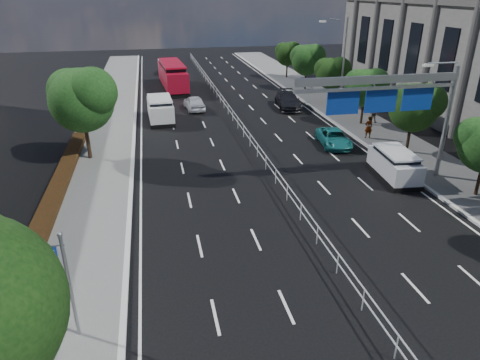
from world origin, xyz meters
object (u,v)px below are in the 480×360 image
object	(u,v)px
white_minivan	(160,110)
parked_car_dark	(288,101)
pedestrian_a	(369,127)
pedestrian_b	(373,114)
toilet_sign	(52,270)
near_car_dark	(166,69)
overhead_gantry	(394,95)
parked_car_teal	(334,138)
red_bus	(173,75)
silver_minivan	(394,165)
near_car_silver	(194,103)

from	to	relation	value
white_minivan	parked_car_dark	world-z (taller)	white_minivan
white_minivan	pedestrian_a	world-z (taller)	white_minivan
parked_car_dark	pedestrian_b	distance (m)	9.15
pedestrian_b	toilet_sign	bearing A→B (deg)	78.07
white_minivan	near_car_dark	distance (m)	24.51
toilet_sign	white_minivan	size ratio (longest dim) A/B	0.84
overhead_gantry	parked_car_teal	size ratio (longest dim) A/B	2.30
pedestrian_b	overhead_gantry	bearing A→B (deg)	99.52
overhead_gantry	red_bus	size ratio (longest dim) A/B	0.95
white_minivan	silver_minivan	distance (m)	21.87
near_car_dark	near_car_silver	bearing A→B (deg)	94.81
parked_car_teal	pedestrian_a	bearing A→B (deg)	20.57
white_minivan	parked_car_dark	size ratio (longest dim) A/B	0.97
white_minivan	parked_car_teal	world-z (taller)	white_minivan
toilet_sign	pedestrian_b	world-z (taller)	toilet_sign
pedestrian_a	pedestrian_b	xyz separation A→B (m)	(2.55, 4.02, -0.12)
toilet_sign	near_car_dark	bearing A→B (deg)	83.33
white_minivan	parked_car_dark	bearing A→B (deg)	6.83
white_minivan	pedestrian_a	xyz separation A→B (m)	(16.42, -8.93, -0.04)
near_car_silver	parked_car_dark	xyz separation A→B (m)	(9.57, -1.28, 0.05)
overhead_gantry	pedestrian_a	size ratio (longest dim) A/B	5.66
near_car_dark	pedestrian_a	distance (m)	36.50
white_minivan	red_bus	bearing A→B (deg)	79.38
red_bus	pedestrian_b	distance (m)	25.39
near_car_dark	pedestrian_b	size ratio (longest dim) A/B	2.82
parked_car_teal	pedestrian_b	world-z (taller)	pedestrian_b
toilet_sign	silver_minivan	distance (m)	21.60
white_minivan	pedestrian_b	bearing A→B (deg)	-16.79
white_minivan	pedestrian_b	size ratio (longest dim) A/B	3.29
parked_car_dark	red_bus	bearing A→B (deg)	139.75
near_car_silver	pedestrian_a	distance (m)	17.84
parked_car_dark	near_car_dark	bearing A→B (deg)	124.00
white_minivan	parked_car_teal	size ratio (longest dim) A/B	1.16
near_car_silver	pedestrian_b	distance (m)	17.54
near_car_silver	parked_car_teal	size ratio (longest dim) A/B	0.95
near_car_dark	parked_car_teal	bearing A→B (deg)	108.22
white_minivan	red_bus	xyz separation A→B (m)	(2.05, 14.00, 0.57)
overhead_gantry	pedestrian_a	world-z (taller)	overhead_gantry
silver_minivan	pedestrian_a	bearing A→B (deg)	80.24
toilet_sign	white_minivan	xyz separation A→B (m)	(4.37, 27.00, -1.86)
pedestrian_a	pedestrian_b	bearing A→B (deg)	-119.70
parked_car_dark	pedestrian_a	size ratio (longest dim) A/B	2.95
white_minivan	overhead_gantry	bearing A→B (deg)	-54.12
overhead_gantry	parked_car_dark	xyz separation A→B (m)	(-0.24, 19.05, -4.83)
parked_car_teal	parked_car_dark	distance (m)	11.86
overhead_gantry	red_bus	distance (m)	33.18
silver_minivan	parked_car_dark	size ratio (longest dim) A/B	0.87
toilet_sign	parked_car_dark	world-z (taller)	toilet_sign
near_car_dark	pedestrian_b	bearing A→B (deg)	120.28
toilet_sign	near_car_silver	world-z (taller)	toilet_sign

